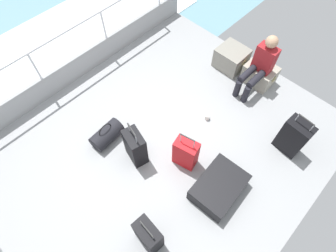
% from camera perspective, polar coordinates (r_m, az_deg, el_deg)
% --- Properties ---
extents(ground_plane, '(4.40, 5.20, 0.06)m').
position_cam_1_polar(ground_plane, '(4.48, -0.79, -4.06)').
color(ground_plane, '#939699').
extents(gunwale_port, '(0.06, 5.20, 0.45)m').
position_cam_1_polar(gunwale_port, '(5.41, -17.86, 11.74)').
color(gunwale_port, '#939699').
rests_on(gunwale_port, ground_plane).
extents(railing_port, '(0.04, 4.20, 1.02)m').
position_cam_1_polar(railing_port, '(5.04, -19.57, 16.03)').
color(railing_port, silver).
rests_on(railing_port, ground_plane).
extents(sea_wake, '(12.00, 12.00, 0.01)m').
position_cam_1_polar(sea_wake, '(6.80, -23.71, 14.03)').
color(sea_wake, '#6B99A8').
rests_on(sea_wake, ground_plane).
extents(cargo_crate_0, '(0.56, 0.48, 0.40)m').
position_cam_1_polar(cargo_crate_0, '(5.46, 12.95, 13.51)').
color(cargo_crate_0, gray).
rests_on(cargo_crate_0, ground_plane).
extents(cargo_crate_1, '(0.57, 0.42, 0.36)m').
position_cam_1_polar(cargo_crate_1, '(5.35, 18.41, 10.15)').
color(cargo_crate_1, '#9E9989').
rests_on(cargo_crate_1, ground_plane).
extents(passenger_seated, '(0.34, 0.66, 1.06)m').
position_cam_1_polar(passenger_seated, '(4.97, 18.44, 11.91)').
color(passenger_seated, maroon).
rests_on(passenger_seated, ground_plane).
extents(suitcase_0, '(0.40, 0.31, 0.83)m').
position_cam_1_polar(suitcase_0, '(4.10, -6.75, -4.35)').
color(suitcase_0, black).
rests_on(suitcase_0, ground_plane).
extents(suitcase_1, '(0.40, 0.27, 0.82)m').
position_cam_1_polar(suitcase_1, '(4.55, 24.46, -2.06)').
color(suitcase_1, black).
rests_on(suitcase_1, ground_plane).
extents(suitcase_2, '(0.37, 0.23, 0.69)m').
position_cam_1_polar(suitcase_2, '(3.70, -4.05, -21.62)').
color(suitcase_2, black).
rests_on(suitcase_2, ground_plane).
extents(suitcase_3, '(0.38, 0.29, 0.76)m').
position_cam_1_polar(suitcase_3, '(4.07, 3.69, -5.60)').
color(suitcase_3, red).
rests_on(suitcase_3, ground_plane).
extents(suitcase_4, '(0.61, 0.81, 0.27)m').
position_cam_1_polar(suitcase_4, '(4.09, 10.49, -12.30)').
color(suitcase_4, black).
rests_on(suitcase_4, ground_plane).
extents(duffel_bag, '(0.32, 0.54, 0.41)m').
position_cam_1_polar(duffel_bag, '(4.48, -12.52, -1.76)').
color(duffel_bag, black).
rests_on(duffel_bag, ground_plane).
extents(paper_cup, '(0.08, 0.08, 0.10)m').
position_cam_1_polar(paper_cup, '(4.71, 8.10, 1.87)').
color(paper_cup, white).
rests_on(paper_cup, ground_plane).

